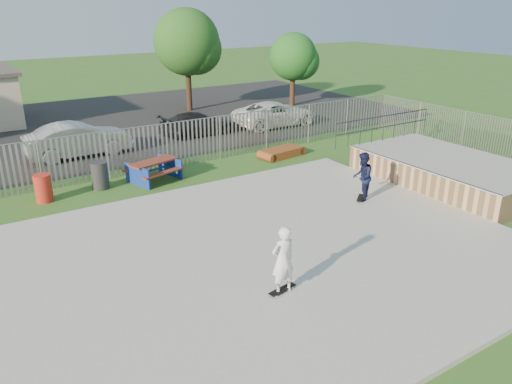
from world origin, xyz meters
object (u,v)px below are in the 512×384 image
trash_bin_grey (100,175)px  skater_white (283,260)px  skater_navy (362,177)px  car_white (275,114)px  car_dark (198,124)px  tree_right (293,57)px  funbox (282,153)px  picnic_table (154,170)px  trash_bin_red (43,188)px  tree_mid (187,42)px  car_silver (78,140)px

trash_bin_grey → skater_white: size_ratio=0.61×
trash_bin_grey → skater_navy: skater_navy is taller
car_white → skater_navy: (-4.30, -11.60, 0.30)m
car_dark → tree_right: (9.32, 3.94, 2.70)m
car_dark → funbox: bearing=-165.1°
picnic_table → car_dark: size_ratio=0.56×
trash_bin_red → skater_white: skater_white is taller
picnic_table → tree_right: (14.14, 9.66, 2.91)m
funbox → car_white: car_white is taller
tree_mid → trash_bin_red: bearing=-134.0°
car_white → skater_navy: skater_navy is taller
car_dark → skater_white: size_ratio=2.40×
car_dark → tree_right: tree_right is taller
funbox → trash_bin_red: bearing=171.7°
tree_mid → car_white: bearing=-71.6°
car_white → tree_mid: (-2.27, 6.83, 3.69)m
funbox → tree_right: tree_right is taller
picnic_table → trash_bin_grey: size_ratio=2.19×
tree_mid → tree_right: bearing=-19.3°
picnic_table → skater_navy: (5.33, -6.39, 0.60)m
skater_navy → tree_right: bearing=-158.2°
car_white → tree_right: tree_right is taller
car_silver → tree_right: size_ratio=0.97×
skater_white → car_silver: bearing=-86.0°
car_silver → tree_mid: size_ratio=0.73×
car_silver → car_white: size_ratio=0.95×
picnic_table → car_dark: (4.83, 5.72, 0.21)m
trash_bin_grey → car_silver: 4.90m
car_dark → skater_white: (-5.45, -15.58, 0.40)m
skater_navy → trash_bin_red: bearing=-73.1°
skater_white → trash_bin_grey: bearing=-81.6°
car_silver → tree_right: 16.65m
trash_bin_red → tree_right: 20.97m
car_silver → tree_mid: bearing=-54.2°
tree_right → tree_mid: bearing=160.7°
car_white → car_silver: bearing=91.3°
trash_bin_grey → car_dark: (6.95, 5.47, 0.10)m
tree_right → skater_navy: size_ratio=2.83×
car_dark → tree_mid: (2.53, 6.32, 3.78)m
trash_bin_red → car_silver: size_ratio=0.21×
trash_bin_red → car_dark: car_dark is taller
tree_right → skater_navy: (-8.82, -16.04, -2.31)m
picnic_table → skater_white: size_ratio=1.34×
funbox → trash_bin_red: trash_bin_red is taller
picnic_table → tree_right: 17.37m
skater_white → car_dark: bearing=-109.3°
car_white → tree_right: (4.52, 4.45, 2.61)m
funbox → skater_white: (-6.96, -9.79, 0.83)m
trash_bin_grey → car_white: bearing=22.9°
skater_navy → car_white: bearing=-149.7°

